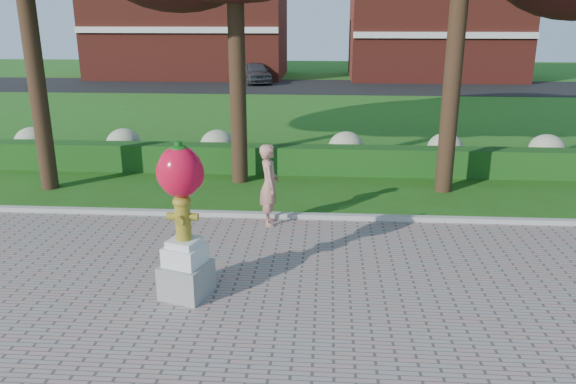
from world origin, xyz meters
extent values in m
plane|color=#275816|center=(0.00, 0.00, 0.00)|extent=(100.00, 100.00, 0.00)
cube|color=#ADADA5|center=(0.00, 3.00, 0.07)|extent=(40.00, 0.18, 0.15)
cube|color=#194E16|center=(0.00, 7.00, 0.40)|extent=(24.00, 0.70, 0.80)
ellipsoid|color=#A8B187|center=(-9.00, 8.00, 0.55)|extent=(1.10, 1.10, 0.99)
ellipsoid|color=#A8B187|center=(-6.00, 8.00, 0.55)|extent=(1.10, 1.10, 0.99)
ellipsoid|color=#A8B187|center=(-3.00, 8.00, 0.55)|extent=(1.10, 1.10, 0.99)
ellipsoid|color=#A8B187|center=(1.00, 8.00, 0.55)|extent=(1.10, 1.10, 0.99)
ellipsoid|color=#A8B187|center=(4.00, 8.00, 0.55)|extent=(1.10, 1.10, 0.99)
ellipsoid|color=#A8B187|center=(7.00, 8.00, 0.55)|extent=(1.10, 1.10, 0.99)
cube|color=black|center=(0.00, 28.00, 0.01)|extent=(50.00, 8.00, 0.02)
cube|color=maroon|center=(-10.00, 34.00, 3.50)|extent=(14.00, 8.00, 7.00)
cube|color=maroon|center=(8.00, 34.00, 3.20)|extent=(12.00, 8.00, 6.40)
cylinder|color=black|center=(-7.00, 5.00, 3.36)|extent=(0.44, 0.44, 6.72)
cylinder|color=black|center=(-2.00, 6.00, 3.08)|extent=(0.44, 0.44, 6.16)
cylinder|color=black|center=(3.50, 5.50, 3.64)|extent=(0.44, 0.44, 7.28)
cube|color=gray|center=(-1.83, -0.80, 0.32)|extent=(0.88, 0.88, 0.56)
cube|color=silver|center=(-1.83, -0.80, 0.76)|extent=(0.71, 0.71, 0.31)
cube|color=silver|center=(-1.83, -0.80, 0.97)|extent=(0.57, 0.57, 0.11)
cylinder|color=olive|center=(-1.83, -0.80, 1.34)|extent=(0.25, 0.25, 0.63)
ellipsoid|color=olive|center=(-1.83, -0.80, 1.66)|extent=(0.29, 0.29, 0.20)
cylinder|color=olive|center=(-2.01, -0.80, 1.41)|extent=(0.13, 0.12, 0.12)
cylinder|color=olive|center=(-1.65, -0.80, 1.41)|extent=(0.13, 0.12, 0.12)
cylinder|color=olive|center=(-1.83, -0.97, 1.41)|extent=(0.13, 0.13, 0.13)
cylinder|color=olive|center=(-1.83, -0.80, 1.75)|extent=(0.09, 0.09, 0.06)
ellipsoid|color=red|center=(-1.83, -0.80, 2.14)|extent=(0.71, 0.63, 0.82)
ellipsoid|color=red|center=(-2.04, -0.80, 2.12)|extent=(0.35, 0.35, 0.52)
ellipsoid|color=red|center=(-1.63, -0.80, 2.12)|extent=(0.35, 0.35, 0.52)
cylinder|color=#135413|center=(-1.83, -0.80, 2.55)|extent=(0.11, 0.11, 0.13)
ellipsoid|color=#135413|center=(-1.83, -0.80, 2.51)|extent=(0.27, 0.27, 0.09)
imported|color=tan|center=(-0.82, 2.60, 0.94)|extent=(0.53, 0.72, 1.79)
imported|color=#404247|center=(-4.56, 29.71, 0.74)|extent=(2.90, 4.56, 1.45)
camera|label=1|loc=(0.40, -8.95, 4.43)|focal=35.00mm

